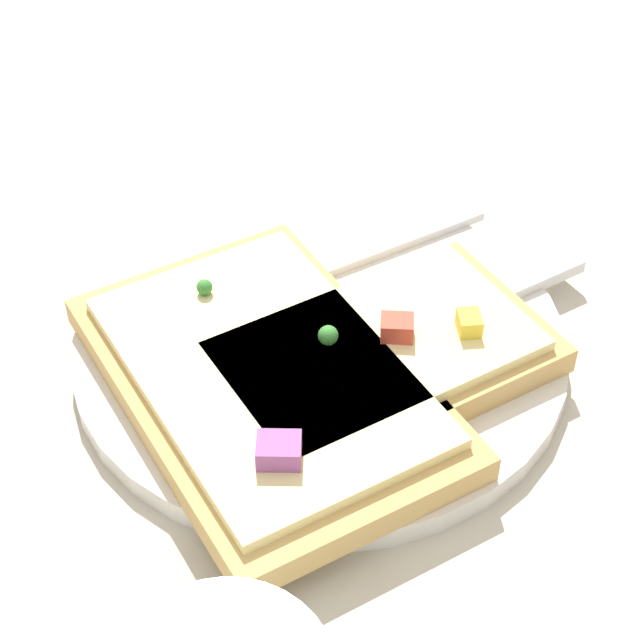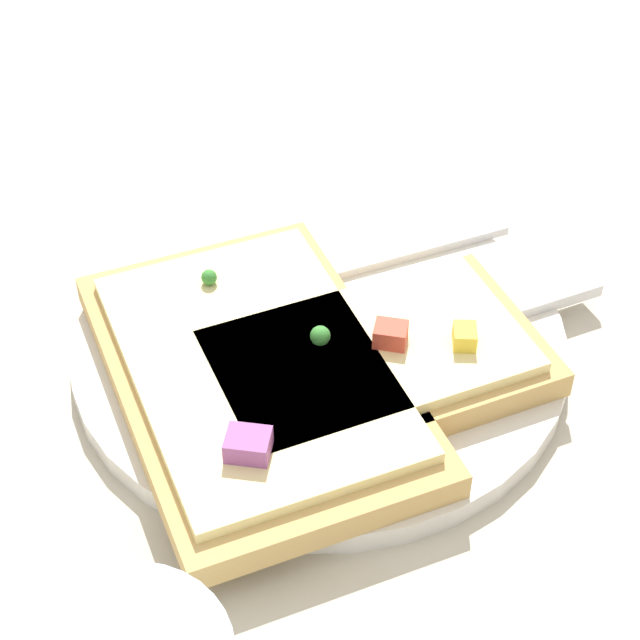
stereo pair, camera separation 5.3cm
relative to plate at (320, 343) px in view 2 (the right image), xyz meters
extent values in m
plane|color=#BCB29E|center=(0.00, 0.00, -0.01)|extent=(4.00, 4.00, 0.00)
cylinder|color=silver|center=(0.00, 0.00, 0.00)|extent=(0.25, 0.25, 0.01)
cube|color=silver|center=(-0.01, 0.07, 0.01)|extent=(0.08, 0.13, 0.01)
cube|color=silver|center=(-0.05, -0.01, 0.01)|extent=(0.05, 0.06, 0.01)
cube|color=silver|center=(-0.08, -0.04, 0.01)|extent=(0.02, 0.03, 0.00)
cube|color=silver|center=(-0.08, -0.05, 0.01)|extent=(0.02, 0.03, 0.00)
cube|color=silver|center=(-0.07, -0.05, 0.01)|extent=(0.02, 0.03, 0.00)
cube|color=silver|center=(-0.06, -0.05, 0.01)|extent=(0.02, 0.03, 0.00)
cube|color=silver|center=(0.07, 0.09, 0.01)|extent=(0.05, 0.07, 0.01)
cube|color=silver|center=(0.03, 0.00, 0.01)|extent=(0.07, 0.12, 0.00)
cube|color=tan|center=(0.00, -0.05, 0.01)|extent=(0.23, 0.20, 0.01)
cube|color=beige|center=(0.00, -0.05, 0.02)|extent=(0.20, 0.18, 0.01)
cube|color=#934C8E|center=(0.04, -0.09, 0.03)|extent=(0.02, 0.02, 0.01)
sphere|color=#388433|center=(-0.05, -0.02, 0.03)|extent=(0.01, 0.01, 0.01)
cube|color=tan|center=(0.04, -0.01, 0.01)|extent=(0.16, 0.19, 0.01)
cube|color=beige|center=(0.04, -0.01, 0.02)|extent=(0.14, 0.17, 0.01)
cube|color=#D14733|center=(0.04, 0.00, 0.03)|extent=(0.02, 0.02, 0.01)
sphere|color=#388433|center=(0.02, -0.02, 0.03)|extent=(0.01, 0.01, 0.01)
cube|color=yellow|center=(0.07, 0.02, 0.03)|extent=(0.02, 0.02, 0.01)
sphere|color=tan|center=(0.05, 0.01, 0.01)|extent=(0.01, 0.01, 0.01)
sphere|color=tan|center=(0.06, -0.03, 0.01)|extent=(0.01, 0.01, 0.01)
sphere|color=tan|center=(-0.01, 0.00, 0.01)|extent=(0.01, 0.01, 0.01)
camera|label=1|loc=(0.20, -0.33, 0.37)|focal=60.00mm
camera|label=2|loc=(0.25, -0.30, 0.37)|focal=60.00mm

